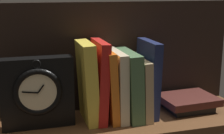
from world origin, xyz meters
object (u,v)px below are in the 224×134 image
object	(u,v)px
book_yellow_seinlanguage	(87,82)
framed_clock	(38,93)
book_red_requiem	(99,81)
book_cream_twain	(117,85)
book_orange_pandolfini	(108,85)
book_navy_bierce	(148,78)
book_stack_side	(187,102)
book_tan_shortstories	(139,87)
book_green_romantic	(128,84)

from	to	relation	value
book_yellow_seinlanguage	framed_clock	size ratio (longest dim) A/B	1.17
book_red_requiem	framed_clock	xyz separation A→B (cm)	(-17.28, -1.06, -1.59)
book_cream_twain	framed_clock	distance (cm)	22.70
book_yellow_seinlanguage	book_cream_twain	size ratio (longest dim) A/B	1.15
book_orange_pandolfini	book_cream_twain	distance (cm)	2.70
book_yellow_seinlanguage	book_orange_pandolfini	size ratio (longest dim) A/B	1.12
book_navy_bierce	book_stack_side	size ratio (longest dim) A/B	1.28
framed_clock	book_stack_side	world-z (taller)	framed_clock
book_tan_shortstories	book_stack_side	bearing A→B (deg)	-0.46
book_green_romantic	book_navy_bierce	distance (cm)	6.31
framed_clock	book_tan_shortstories	bearing A→B (deg)	2.06
book_yellow_seinlanguage	book_orange_pandolfini	world-z (taller)	book_yellow_seinlanguage
book_tan_shortstories	book_stack_side	distance (cm)	17.58
book_cream_twain	book_navy_bierce	bearing A→B (deg)	0.00
book_orange_pandolfini	framed_clock	distance (cm)	20.02
book_yellow_seinlanguage	book_tan_shortstories	world-z (taller)	book_yellow_seinlanguage
book_red_requiem	framed_clock	size ratio (longest dim) A/B	1.18
book_orange_pandolfini	book_cream_twain	world-z (taller)	book_orange_pandolfini
book_green_romantic	book_navy_bierce	xyz separation A→B (cm)	(6.15, 0.00, 1.41)
book_navy_bierce	book_cream_twain	bearing A→B (deg)	180.00
book_green_romantic	framed_clock	size ratio (longest dim) A/B	1.01
book_navy_bierce	book_yellow_seinlanguage	bearing A→B (deg)	180.00
book_yellow_seinlanguage	framed_clock	xyz separation A→B (cm)	(-13.94, -1.06, -1.50)
book_yellow_seinlanguage	framed_clock	world-z (taller)	book_yellow_seinlanguage
book_orange_pandolfini	framed_clock	world-z (taller)	book_orange_pandolfini
framed_clock	book_green_romantic	bearing A→B (deg)	2.32
book_orange_pandolfini	book_cream_twain	bearing A→B (deg)	0.00
book_orange_pandolfini	book_green_romantic	xyz separation A→B (cm)	(6.17, 0.00, -0.39)
book_orange_pandolfini	book_cream_twain	size ratio (longest dim) A/B	1.03
book_navy_bierce	framed_clock	world-z (taller)	book_navy_bierce
book_tan_shortstories	framed_clock	bearing A→B (deg)	-177.94
book_red_requiem	book_orange_pandolfini	distance (cm)	3.00
book_stack_side	book_navy_bierce	bearing A→B (deg)	179.44
book_stack_side	book_orange_pandolfini	bearing A→B (deg)	179.71
book_yellow_seinlanguage	book_orange_pandolfini	xyz separation A→B (cm)	(6.04, 0.00, -1.21)
book_orange_pandolfini	book_cream_twain	xyz separation A→B (cm)	(2.69, 0.00, -0.25)
book_green_romantic	framed_clock	bearing A→B (deg)	-177.68
book_yellow_seinlanguage	book_stack_side	size ratio (longest dim) A/B	1.30
book_tan_shortstories	book_cream_twain	bearing A→B (deg)	180.00
book_orange_pandolfini	framed_clock	bearing A→B (deg)	-176.96
book_red_requiem	book_navy_bierce	world-z (taller)	book_red_requiem
book_orange_pandolfini	book_green_romantic	bearing A→B (deg)	0.00
book_yellow_seinlanguage	book_navy_bierce	xyz separation A→B (cm)	(18.36, 0.00, -0.19)
book_navy_bierce	framed_clock	bearing A→B (deg)	-178.12
book_cream_twain	book_tan_shortstories	bearing A→B (deg)	0.00
book_yellow_seinlanguage	book_red_requiem	bearing A→B (deg)	0.00
book_stack_side	book_red_requiem	bearing A→B (deg)	179.73
book_navy_bierce	framed_clock	size ratio (longest dim) A/B	1.15
book_red_requiem	book_cream_twain	size ratio (longest dim) A/B	1.16
book_red_requiem	book_stack_side	xyz separation A→B (cm)	(28.61, -0.13, -9.14)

